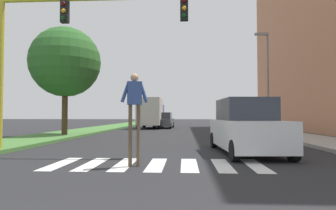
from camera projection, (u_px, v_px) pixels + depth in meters
ground_plane at (178, 128)px, 31.63m from camera, size 140.00×140.00×0.00m
crosswalk at (157, 165)px, 7.93m from camera, size 5.85×2.20×0.01m
median_strip at (107, 128)px, 30.06m from camera, size 3.45×64.00×0.15m
tree_mid at (65, 62)px, 18.39m from camera, size 4.45×4.45×6.85m
sidewalk_right at (252, 128)px, 29.21m from camera, size 3.00×64.00×0.15m
traffic_light_gantry at (62, 33)px, 10.36m from camera, size 7.93×0.30×6.00m
street_lamp_right at (267, 73)px, 21.75m from camera, size 1.02×0.24×7.50m
pedestrian_performer at (134, 104)px, 7.73m from camera, size 0.74×0.33×2.49m
suv_crossing at (246, 127)px, 10.40m from camera, size 2.22×4.71×1.97m
sedan_midblock at (164, 121)px, 30.42m from camera, size 2.00×4.47×1.66m
sedan_distant at (164, 119)px, 45.59m from camera, size 2.17×4.66×1.65m
truck_box_delivery at (151, 113)px, 30.19m from camera, size 2.40×6.20×3.10m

